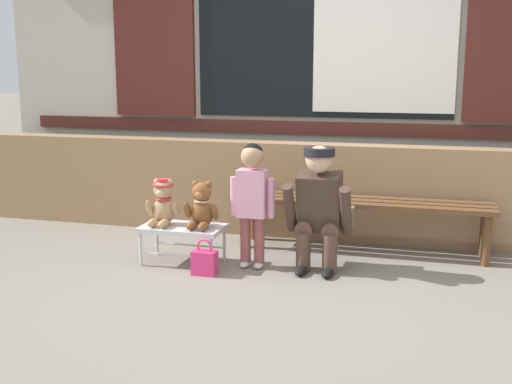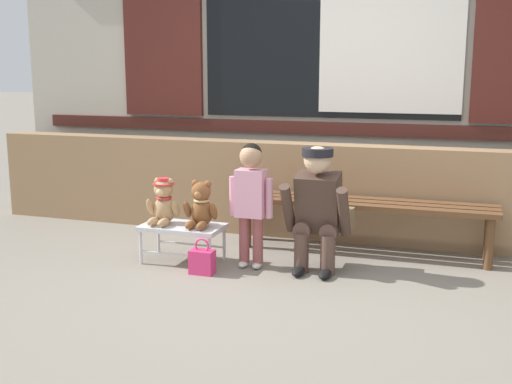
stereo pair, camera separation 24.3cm
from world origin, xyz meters
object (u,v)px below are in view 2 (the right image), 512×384
Objects in this scene: teddy_bear_with_hat at (163,202)px; adult_crouching at (319,208)px; small_display_bench at (182,229)px; teddy_bear_plain at (201,206)px; handbag_on_ground at (202,261)px; child_standing at (251,192)px; wooden_bench_long at (365,209)px.

adult_crouching is (1.22, 0.14, 0.01)m from teddy_bear_with_hat.
teddy_bear_plain is (0.16, 0.00, 0.20)m from small_display_bench.
adult_crouching is (1.06, 0.14, 0.21)m from small_display_bench.
handbag_on_ground is at bearing -155.63° from adult_crouching.
child_standing is (0.71, 0.05, 0.12)m from teddy_bear_with_hat.
child_standing is 1.01× the size of adult_crouching.
child_standing is at bearing -138.82° from wooden_bench_long.
handbag_on_ground is (0.42, -0.22, -0.38)m from teddy_bear_with_hat.
wooden_bench_long is at bearing 41.18° from child_standing.
teddy_bear_with_hat is at bearing 152.12° from handbag_on_ground.
adult_crouching is at bearing 7.57° from small_display_bench.
adult_crouching is 3.49× the size of handbag_on_ground.
small_display_bench is at bearing -0.77° from teddy_bear_with_hat.
teddy_bear_plain is at bearing 0.51° from small_display_bench.
teddy_bear_plain is at bearing -173.07° from child_standing.
child_standing is (0.55, 0.05, 0.33)m from small_display_bench.
adult_crouching is at bearing 6.49° from teddy_bear_with_hat.
child_standing is 0.53m from adult_crouching.
child_standing is at bearing 42.75° from handbag_on_ground.
small_display_bench is at bearing -151.50° from wooden_bench_long.
child_standing is at bearing -169.73° from adult_crouching.
child_standing reaches higher than teddy_bear_plain.
small_display_bench is 0.67× the size of adult_crouching.
wooden_bench_long is 2.19× the size of child_standing.
adult_crouching is (0.50, 0.09, -0.11)m from child_standing.
child_standing reaches higher than teddy_bear_with_hat.
small_display_bench is 1.09m from adult_crouching.
small_display_bench is at bearing 139.77° from handbag_on_ground.
small_display_bench is at bearing -172.43° from adult_crouching.
handbag_on_ground is (0.10, -0.22, -0.37)m from teddy_bear_plain.
small_display_bench is 2.35× the size of handbag_on_ground.
teddy_bear_with_hat is 0.61m from handbag_on_ground.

